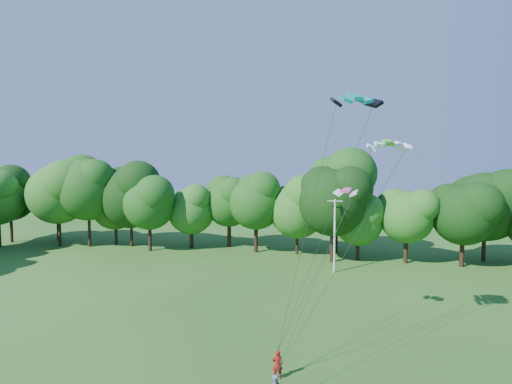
# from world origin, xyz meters

# --- Properties ---
(utility_pole) EXTENTS (1.65, 0.21, 8.23)m
(utility_pole) POSITION_xyz_m (3.62, 28.82, 4.23)
(utility_pole) COLOR silver
(utility_pole) RESTS_ON ground
(kite_flyer_left) EXTENTS (0.71, 0.58, 1.66)m
(kite_flyer_left) POSITION_xyz_m (1.84, 5.58, 0.83)
(kite_flyer_left) COLOR maroon
(kite_flyer_left) RESTS_ON ground
(kite_teal) EXTENTS (3.08, 2.25, 0.58)m
(kite_teal) POSITION_xyz_m (5.82, 8.10, 16.00)
(kite_teal) COLOR #048B84
(kite_teal) RESTS_ON ground
(kite_green) EXTENTS (2.89, 1.73, 0.48)m
(kite_green) POSITION_xyz_m (7.91, 11.36, 13.52)
(kite_green) COLOR #47E221
(kite_green) RESTS_ON ground
(kite_pink) EXTENTS (1.80, 1.22, 0.34)m
(kite_pink) POSITION_xyz_m (5.28, 12.91, 10.29)
(kite_pink) COLOR #D73B98
(kite_pink) RESTS_ON ground
(tree_back_west) EXTENTS (7.36, 7.36, 10.71)m
(tree_back_west) POSITION_xyz_m (-29.11, 36.37, 6.68)
(tree_back_west) COLOR #322514
(tree_back_west) RESTS_ON ground
(tree_back_center) EXTENTS (9.10, 9.10, 13.24)m
(tree_back_center) POSITION_xyz_m (3.07, 33.57, 8.27)
(tree_back_center) COLOR #322413
(tree_back_center) RESTS_ON ground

